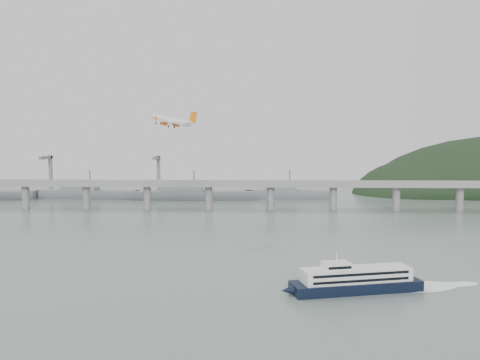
{
  "coord_description": "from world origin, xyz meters",
  "views": [
    {
      "loc": [
        8.51,
        -205.71,
        57.93
      ],
      "look_at": [
        0.0,
        55.0,
        36.0
      ],
      "focal_mm": 38.0,
      "sensor_mm": 36.0,
      "label": 1
    }
  ],
  "objects": [
    {
      "name": "bridge",
      "position": [
        -1.15,
        200.0,
        17.65
      ],
      "size": [
        800.0,
        22.0,
        23.9
      ],
      "color": "gray",
      "rests_on": "ground"
    },
    {
      "name": "airliner",
      "position": [
        -39.07,
        81.03,
        67.25
      ],
      "size": [
        31.36,
        29.52,
        9.21
      ],
      "rotation": [
        0.05,
        -0.18,
        2.58
      ],
      "color": "white",
      "rests_on": "ground"
    },
    {
      "name": "ground",
      "position": [
        0.0,
        0.0,
        0.0
      ],
      "size": [
        900.0,
        900.0,
        0.0
      ],
      "primitive_type": "plane",
      "color": "slate",
      "rests_on": "ground"
    },
    {
      "name": "distant_fleet",
      "position": [
        -155.36,
        265.08,
        6.22
      ],
      "size": [
        453.0,
        60.9,
        40.0
      ],
      "color": "slate",
      "rests_on": "ground"
    },
    {
      "name": "ferry",
      "position": [
        46.15,
        -16.89,
        4.19
      ],
      "size": [
        80.75,
        28.56,
        15.45
      ],
      "rotation": [
        0.0,
        0.0,
        0.24
      ],
      "color": "black",
      "rests_on": "ground"
    }
  ]
}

